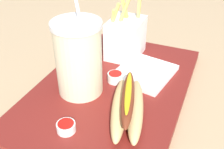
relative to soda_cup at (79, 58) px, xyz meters
The scene contains 8 objects.
ground_plane 0.13m from the soda_cup, 54.12° to the right, with size 2.40×2.40×0.02m, color tan.
food_tray 0.12m from the soda_cup, 54.12° to the right, with size 0.48×0.32×0.02m, color maroon.
soda_cup is the anchor object (origin of this frame).
fries_basket 0.19m from the soda_cup, 10.63° to the right, with size 0.10×0.08×0.18m.
hot_dog_1 0.14m from the soda_cup, 106.28° to the right, with size 0.20×0.11×0.06m.
ketchup_cup_1 0.15m from the soda_cup, 163.82° to the right, with size 0.04×0.04×0.02m.
ketchup_cup_2 0.11m from the soda_cup, 44.71° to the right, with size 0.04×0.04×0.02m.
napkin_stack 0.18m from the soda_cup, 44.40° to the right, with size 0.13×0.12×0.01m, color white.
Camera 1 is at (-0.46, -0.20, 0.38)m, focal length 43.76 mm.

